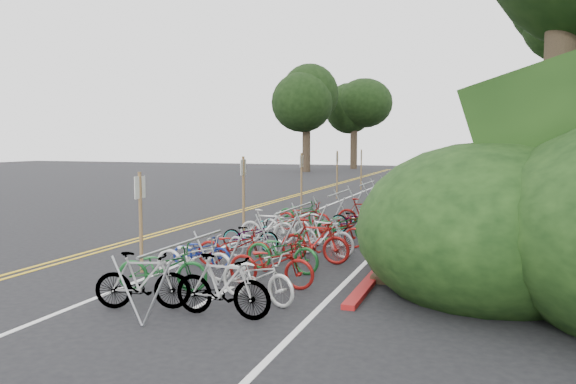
% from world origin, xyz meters
% --- Properties ---
extents(ground, '(120.00, 120.00, 0.00)m').
position_xyz_m(ground, '(0.00, 0.00, 0.00)').
color(ground, black).
rests_on(ground, ground).
extents(road_markings, '(7.47, 80.00, 0.01)m').
position_xyz_m(road_markings, '(0.63, 10.10, 0.00)').
color(road_markings, gold).
rests_on(road_markings, ground).
extents(red_curb, '(0.25, 28.00, 0.10)m').
position_xyz_m(red_curb, '(5.70, 12.00, 0.05)').
color(red_curb, maroon).
rests_on(red_curb, ground).
extents(bike_rack_front, '(1.13, 2.90, 1.15)m').
position_xyz_m(bike_rack_front, '(2.79, -2.58, 0.84)').
color(bike_rack_front, '#9C9FA4').
rests_on(bike_rack_front, ground).
extents(bike_racks_rest, '(1.14, 23.00, 1.17)m').
position_xyz_m(bike_racks_rest, '(3.00, 13.00, 0.85)').
color(bike_racks_rest, '#9C9FA4').
rests_on(bike_racks_rest, ground).
extents(signpost_near, '(0.08, 0.40, 2.29)m').
position_xyz_m(signpost_near, '(0.60, -0.70, 1.31)').
color(signpost_near, brown).
rests_on(signpost_near, ground).
extents(signposts_rest, '(0.08, 18.40, 2.50)m').
position_xyz_m(signposts_rest, '(0.60, 14.00, 1.43)').
color(signposts_rest, brown).
rests_on(signposts_rest, ground).
extents(bike_front, '(0.61, 1.50, 0.77)m').
position_xyz_m(bike_front, '(1.63, 0.23, 0.39)').
color(bike_front, navy).
rests_on(bike_front, ground).
extents(bike_valet, '(3.24, 12.26, 1.10)m').
position_xyz_m(bike_valet, '(3.05, 1.98, 0.49)').
color(bike_valet, slate).
rests_on(bike_valet, ground).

